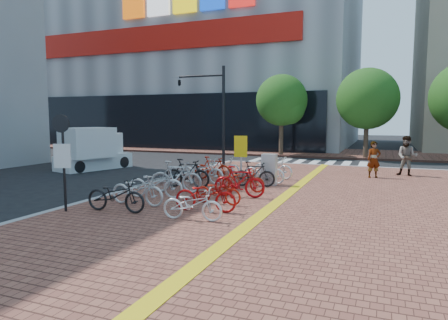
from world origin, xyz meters
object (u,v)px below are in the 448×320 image
at_px(bike_3, 176,177).
at_px(bike_15, 273,167).
at_px(bike_11, 239,182).
at_px(bike_7, 222,167).
at_px(utility_box, 269,170).
at_px(pedestrian_b, 407,156).
at_px(box_truck, 92,150).
at_px(bike_5, 202,171).
at_px(bike_13, 254,174).
at_px(traffic_light_pole, 203,97).
at_px(bike_4, 187,173).
at_px(bike_9, 205,195).
at_px(yellow_sign, 241,151).
at_px(pedestrian_a, 374,160).
at_px(bike_12, 243,180).
at_px(bike_2, 155,183).
at_px(bike_10, 218,191).
at_px(bike_0, 116,195).
at_px(bike_1, 137,189).
at_px(bike_8, 192,204).
at_px(bike_14, 264,171).
at_px(notice_sign, 62,151).
at_px(bike_6, 213,168).

height_order(bike_3, bike_15, bike_3).
distance_m(bike_3, bike_11, 2.44).
xyz_separation_m(bike_7, utility_box, (2.75, -1.66, 0.20)).
distance_m(pedestrian_b, box_truck, 16.51).
relative_size(bike_5, bike_13, 1.18).
xyz_separation_m(bike_7, traffic_light_pole, (-2.89, 4.08, 3.49)).
relative_size(bike_11, bike_15, 0.95).
distance_m(bike_4, bike_9, 4.11).
bearing_deg(yellow_sign, pedestrian_a, 38.31).
bearing_deg(bike_12, bike_11, -169.12).
height_order(pedestrian_b, yellow_sign, yellow_sign).
bearing_deg(bike_2, traffic_light_pole, 3.79).
bearing_deg(bike_7, bike_11, -159.03).
distance_m(bike_5, utility_box, 2.81).
bearing_deg(bike_3, bike_10, -131.18).
xyz_separation_m(bike_15, traffic_light_pole, (-5.30, 3.94, 3.43)).
xyz_separation_m(bike_0, bike_3, (0.17, 3.33, 0.09)).
bearing_deg(bike_5, bike_2, 179.30).
height_order(pedestrian_b, traffic_light_pole, traffic_light_pole).
height_order(bike_0, bike_1, bike_1).
distance_m(bike_7, box_truck, 8.27).
distance_m(bike_10, pedestrian_b, 10.81).
distance_m(bike_1, bike_12, 4.17).
relative_size(bike_2, box_truck, 0.45).
distance_m(bike_4, bike_12, 2.31).
relative_size(utility_box, yellow_sign, 0.64).
bearing_deg(bike_3, bike_5, -11.60).
xyz_separation_m(bike_8, bike_14, (0.05, 6.74, 0.05)).
height_order(bike_7, notice_sign, notice_sign).
relative_size(bike_1, bike_8, 1.14).
distance_m(bike_4, bike_15, 4.40).
xyz_separation_m(bike_0, bike_6, (0.20, 6.65, 0.02)).
bearing_deg(bike_6, bike_1, 175.36).
relative_size(bike_12, yellow_sign, 0.83).
distance_m(bike_6, utility_box, 2.75).
bearing_deg(bike_13, bike_10, 170.31).
bearing_deg(bike_9, utility_box, -11.63).
distance_m(bike_12, notice_sign, 6.43).
bearing_deg(bike_7, bike_13, -142.29).
bearing_deg(bike_10, bike_8, -172.28).
distance_m(bike_8, bike_14, 6.74).
bearing_deg(bike_1, bike_7, 1.03).
distance_m(bike_10, pedestrian_a, 9.06).
height_order(bike_10, bike_11, bike_11).
relative_size(utility_box, box_truck, 0.29).
distance_m(bike_3, bike_10, 2.51).
bearing_deg(bike_8, box_truck, 45.41).
distance_m(bike_1, yellow_sign, 5.32).
relative_size(bike_6, yellow_sign, 0.86).
relative_size(bike_0, bike_8, 1.13).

